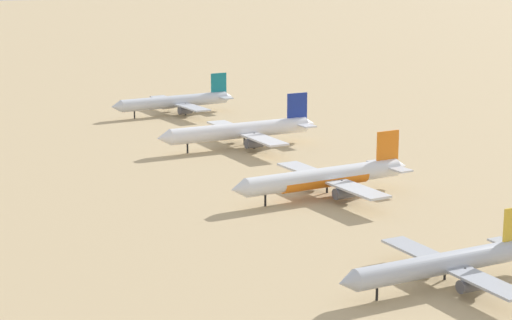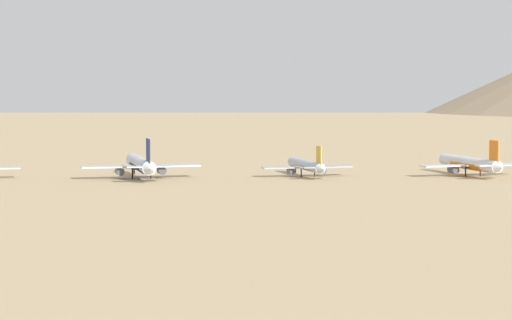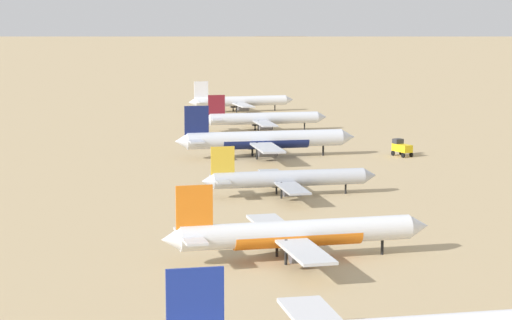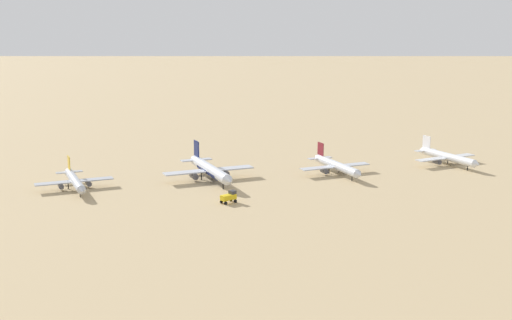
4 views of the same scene
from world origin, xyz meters
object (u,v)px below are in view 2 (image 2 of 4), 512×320
parked_jet_4 (141,164)px  parked_jet_2 (470,163)px  parked_jet_3 (306,165)px  service_truck (141,163)px

parked_jet_4 → parked_jet_2: bearing=-93.6°
parked_jet_2 → parked_jet_3: (5.22, 48.18, -0.50)m
parked_jet_4 → service_truck: (31.99, -1.31, -1.99)m
parked_jet_3 → service_truck: (32.86, 47.15, -1.17)m
parked_jet_4 → service_truck: parked_jet_4 is taller
parked_jet_3 → parked_jet_4: (0.87, 48.46, 0.82)m
service_truck → parked_jet_3: bearing=-124.9°
parked_jet_4 → service_truck: size_ratio=7.47×
parked_jet_3 → parked_jet_4: 48.48m
parked_jet_2 → service_truck: (38.08, 95.33, -1.66)m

